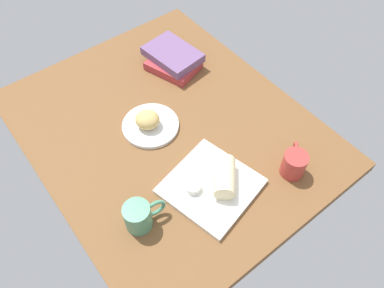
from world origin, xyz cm
name	(u,v)px	position (x,y,z in cm)	size (l,w,h in cm)	color
dining_table	(168,130)	(0.00, 0.00, 2.00)	(110.00, 90.00, 4.00)	brown
round_plate	(151,126)	(3.74, 4.82, 4.70)	(19.99, 19.99, 1.40)	white
scone_pastry	(147,120)	(3.86, 5.66, 8.41)	(8.49, 7.91, 6.01)	tan
square_plate	(211,186)	(-28.39, 3.78, 4.80)	(25.82, 25.82, 1.60)	white
sauce_cup	(193,187)	(-26.11, 9.12, 6.89)	(4.92, 4.92, 2.40)	silver
breakfast_wrap	(226,176)	(-30.22, -0.50, 8.89)	(6.57, 6.57, 12.80)	beige
book_stack	(173,59)	(24.37, -20.23, 7.57)	(24.92, 20.04, 6.86)	#A53338
coffee_mug	(294,163)	(-39.62, -20.85, 8.45)	(9.81, 10.71, 8.70)	#B23833
second_mug	(139,216)	(-25.02, 27.89, 8.77)	(7.99, 12.92, 9.32)	#4C8C6B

